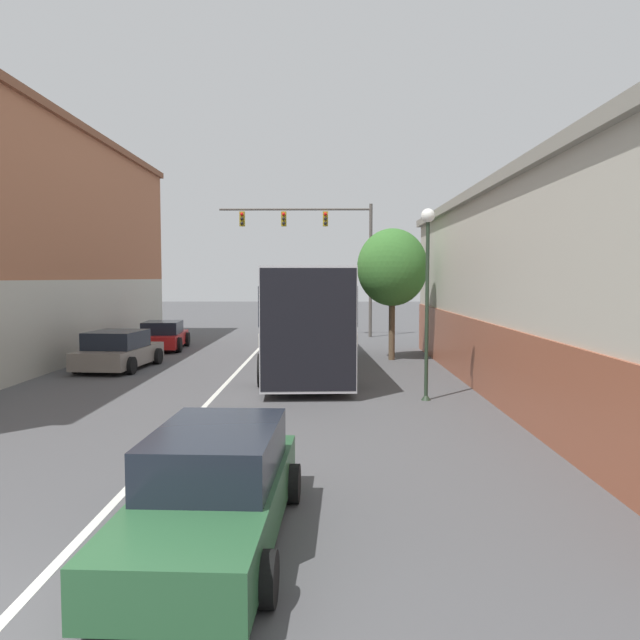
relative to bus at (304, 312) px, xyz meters
name	(u,v)px	position (x,y,z in m)	size (l,w,h in m)	color
lane_center_line	(238,370)	(-2.32, -0.73, -2.02)	(0.14, 45.09, 0.01)	silver
bus	(304,312)	(0.00, 0.00, 0.00)	(3.38, 12.92, 3.60)	#B7B7BC
hatchback_foreground	(214,490)	(-0.61, -15.01, -1.37)	(2.04, 4.72, 1.38)	#285633
parked_car_left_near	(163,336)	(-6.66, 5.70, -1.40)	(2.23, 4.16, 1.30)	red
parked_car_left_mid	(118,351)	(-6.69, -0.37, -1.37)	(2.42, 4.25, 1.38)	slate
traffic_signal_gantry	(322,239)	(0.59, 11.80, 3.40)	(8.39, 0.36, 7.31)	#514C47
street_lamp	(427,279)	(3.47, -6.03, 1.23)	(0.37, 0.37, 5.10)	#233323
street_tree_near	(392,268)	(3.42, 2.23, 1.66)	(2.79, 2.52, 5.23)	brown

